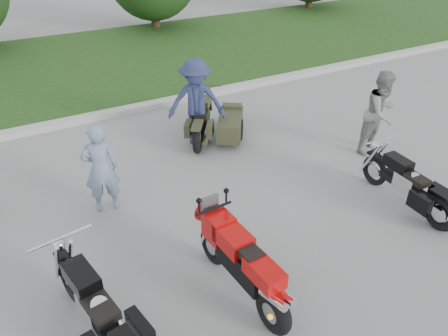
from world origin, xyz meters
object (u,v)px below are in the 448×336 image
cruiser_right (411,187)px  person_stripe (101,169)px  cruiser_left (101,317)px  person_grey (381,113)px  cruiser_sidecar (219,124)px  sportbike_red (243,263)px  person_denim (196,102)px

cruiser_right → person_stripe: bearing=153.7°
cruiser_left → person_grey: bearing=6.5°
cruiser_sidecar → person_grey: bearing=-3.7°
person_stripe → person_grey: bearing=-177.9°
sportbike_red → person_stripe: size_ratio=1.26×
cruiser_sidecar → person_denim: person_denim is taller
cruiser_right → person_denim: person_denim is taller
cruiser_right → cruiser_sidecar: bearing=115.4°
person_grey → person_denim: bearing=134.5°
cruiser_left → person_denim: (3.26, 4.15, 0.48)m
cruiser_left → person_stripe: person_stripe is taller
cruiser_left → sportbike_red: bearing=-14.2°
cruiser_left → person_grey: size_ratio=1.32×
person_grey → person_denim: 3.84m
person_stripe → person_denim: size_ratio=0.86×
person_denim → cruiser_sidecar: bearing=14.7°
cruiser_right → person_grey: (1.02, 1.76, 0.47)m
cruiser_left → person_stripe: (0.79, 2.69, 0.35)m
person_grey → cruiser_sidecar: bearing=131.3°
cruiser_right → person_grey: bearing=62.3°
sportbike_red → cruiser_sidecar: size_ratio=1.05×
person_denim → cruiser_right: bearing=-35.1°
person_stripe → cruiser_left: bearing=83.4°
sportbike_red → cruiser_right: size_ratio=0.97×
cruiser_right → person_denim: bearing=120.5°
cruiser_right → person_stripe: person_stripe is taller
sportbike_red → cruiser_left: 1.85m
cruiser_right → sportbike_red: bearing=-172.7°
cruiser_left → person_denim: bearing=41.4°
cruiser_right → person_grey: size_ratio=1.19×
cruiser_left → cruiser_sidecar: 5.51m
cruiser_sidecar → cruiser_left: bearing=-98.1°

